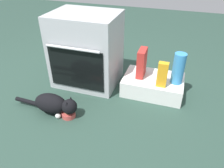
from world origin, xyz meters
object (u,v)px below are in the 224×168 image
object	(u,v)px
cat	(54,104)
water_bottle	(178,69)
oven	(86,50)
juice_carton	(162,75)
food_bowl	(69,114)
pantry_cabinet	(153,85)
cereal_box	(142,63)

from	to	relation	value
cat	water_bottle	bearing A→B (deg)	32.15
oven	juice_carton	bearing A→B (deg)	-8.27
cat	water_bottle	world-z (taller)	water_bottle
food_bowl	cat	xyz separation A→B (m)	(-0.14, 0.00, 0.08)
pantry_cabinet	water_bottle	bearing A→B (deg)	-4.36
water_bottle	cereal_box	xyz separation A→B (m)	(-0.35, 0.02, -0.01)
cereal_box	oven	bearing A→B (deg)	-178.62
juice_carton	cat	bearing A→B (deg)	-150.32
food_bowl	juice_carton	xyz separation A→B (m)	(0.72, 0.49, 0.26)
oven	cereal_box	size ratio (longest dim) A/B	2.66
pantry_cabinet	juice_carton	bearing A→B (deg)	-55.07
pantry_cabinet	water_bottle	distance (m)	0.32
pantry_cabinet	cereal_box	world-z (taller)	cereal_box
juice_carton	food_bowl	bearing A→B (deg)	-145.78
cat	oven	bearing A→B (deg)	85.38
cat	cereal_box	world-z (taller)	cereal_box
oven	cat	distance (m)	0.67
food_bowl	juice_carton	distance (m)	0.91
oven	water_bottle	size ratio (longest dim) A/B	2.49
cat	juice_carton	distance (m)	1.01
oven	water_bottle	world-z (taller)	oven
cat	juice_carton	size ratio (longest dim) A/B	2.66
cat	water_bottle	distance (m)	1.17
oven	cat	world-z (taller)	oven
cereal_box	water_bottle	bearing A→B (deg)	-3.98
oven	juice_carton	distance (m)	0.81
oven	cereal_box	xyz separation A→B (m)	(0.58, 0.01, -0.06)
water_bottle	food_bowl	bearing A→B (deg)	-144.99
oven	pantry_cabinet	world-z (taller)	oven
food_bowl	water_bottle	size ratio (longest dim) A/B	0.40
pantry_cabinet	food_bowl	xyz separation A→B (m)	(-0.64, -0.61, -0.06)
food_bowl	juice_carton	size ratio (longest dim) A/B	0.50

